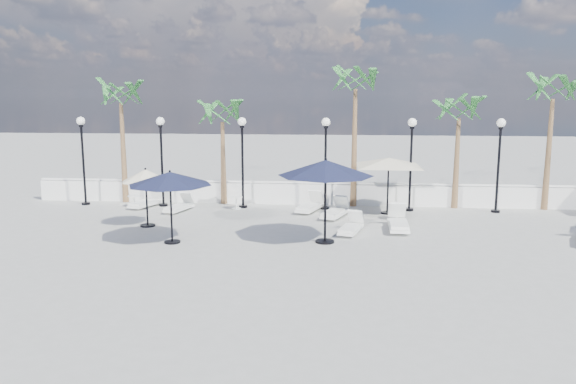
# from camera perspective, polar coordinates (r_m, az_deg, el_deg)

# --- Properties ---
(ground) EXTENTS (100.00, 100.00, 0.00)m
(ground) POSITION_cam_1_polar(r_m,az_deg,el_deg) (17.44, 3.16, -6.06)
(ground) COLOR gray
(ground) RESTS_ON ground
(balustrade) EXTENTS (26.00, 0.30, 1.01)m
(balustrade) POSITION_cam_1_polar(r_m,az_deg,el_deg) (24.64, 3.85, -0.21)
(balustrade) COLOR silver
(balustrade) RESTS_ON ground
(lamppost_0) EXTENTS (0.36, 0.36, 3.84)m
(lamppost_0) POSITION_cam_1_polar(r_m,az_deg,el_deg) (25.87, -20.16, 4.21)
(lamppost_0) COLOR black
(lamppost_0) RESTS_ON ground
(lamppost_1) EXTENTS (0.36, 0.36, 3.84)m
(lamppost_1) POSITION_cam_1_polar(r_m,az_deg,el_deg) (24.58, -12.75, 4.30)
(lamppost_1) COLOR black
(lamppost_1) RESTS_ON ground
(lamppost_2) EXTENTS (0.36, 0.36, 3.84)m
(lamppost_2) POSITION_cam_1_polar(r_m,az_deg,el_deg) (23.73, -4.66, 4.32)
(lamppost_2) COLOR black
(lamppost_2) RESTS_ON ground
(lamppost_3) EXTENTS (0.36, 0.36, 3.84)m
(lamppost_3) POSITION_cam_1_polar(r_m,az_deg,el_deg) (23.38, 3.84, 4.25)
(lamppost_3) COLOR black
(lamppost_3) RESTS_ON ground
(lamppost_4) EXTENTS (0.36, 0.36, 3.84)m
(lamppost_4) POSITION_cam_1_polar(r_m,az_deg,el_deg) (23.54, 12.41, 4.08)
(lamppost_4) COLOR black
(lamppost_4) RESTS_ON ground
(lamppost_5) EXTENTS (0.36, 0.36, 3.84)m
(lamppost_5) POSITION_cam_1_polar(r_m,az_deg,el_deg) (24.22, 20.67, 3.83)
(lamppost_5) COLOR black
(lamppost_5) RESTS_ON ground
(palm_0) EXTENTS (2.60, 2.60, 5.50)m
(palm_0) POSITION_cam_1_polar(r_m,az_deg,el_deg) (25.90, -16.63, 8.94)
(palm_0) COLOR brown
(palm_0) RESTS_ON ground
(palm_1) EXTENTS (2.60, 2.60, 4.70)m
(palm_1) POSITION_cam_1_polar(r_m,az_deg,el_deg) (24.61, -6.69, 7.44)
(palm_1) COLOR brown
(palm_1) RESTS_ON ground
(palm_2) EXTENTS (2.60, 2.60, 6.10)m
(palm_2) POSITION_cam_1_polar(r_m,az_deg,el_deg) (24.06, 6.88, 10.62)
(palm_2) COLOR brown
(palm_2) RESTS_ON ground
(palm_3) EXTENTS (2.60, 2.60, 4.90)m
(palm_3) POSITION_cam_1_polar(r_m,az_deg,el_deg) (24.56, 16.99, 7.53)
(palm_3) COLOR brown
(palm_3) RESTS_ON ground
(palm_4) EXTENTS (2.60, 2.60, 5.70)m
(palm_4) POSITION_cam_1_polar(r_m,az_deg,el_deg) (25.54, 25.33, 8.84)
(palm_4) COLOR brown
(palm_4) RESTS_ON ground
(lounger_0) EXTENTS (1.12, 1.92, 0.68)m
(lounger_0) POSITION_cam_1_polar(r_m,az_deg,el_deg) (24.84, -14.19, -0.97)
(lounger_0) COLOR white
(lounger_0) RESTS_ON ground
(lounger_1) EXTENTS (0.97, 1.75, 0.63)m
(lounger_1) POSITION_cam_1_polar(r_m,az_deg,el_deg) (23.65, -11.00, -1.44)
(lounger_1) COLOR white
(lounger_1) RESTS_ON ground
(lounger_2) EXTENTS (1.15, 1.99, 0.71)m
(lounger_2) POSITION_cam_1_polar(r_m,az_deg,el_deg) (23.21, 2.25, -1.40)
(lounger_2) COLOR white
(lounger_2) RESTS_ON ground
(lounger_3) EXTENTS (0.73, 2.08, 0.77)m
(lounger_3) POSITION_cam_1_polar(r_m,az_deg,el_deg) (20.45, 11.14, -3.09)
(lounger_3) COLOR white
(lounger_3) RESTS_ON ground
(lounger_4) EXTENTS (1.17, 1.96, 0.70)m
(lounger_4) POSITION_cam_1_polar(r_m,az_deg,el_deg) (22.14, 4.82, -2.00)
(lounger_4) COLOR white
(lounger_4) RESTS_ON ground
(lounger_5) EXTENTS (0.97, 1.78, 0.64)m
(lounger_5) POSITION_cam_1_polar(r_m,az_deg,el_deg) (19.74, 6.41, -3.56)
(lounger_5) COLOR white
(lounger_5) RESTS_ON ground
(side_table_0) EXTENTS (0.54, 0.54, 0.53)m
(side_table_0) POSITION_cam_1_polar(r_m,az_deg,el_deg) (23.79, -5.30, -0.97)
(side_table_0) COLOR white
(side_table_0) RESTS_ON ground
(side_table_1) EXTENTS (0.51, 0.51, 0.49)m
(side_table_1) POSITION_cam_1_polar(r_m,az_deg,el_deg) (25.00, -15.39, -0.80)
(side_table_1) COLOR white
(side_table_1) RESTS_ON ground
(side_table_2) EXTENTS (0.58, 0.58, 0.57)m
(side_table_2) POSITION_cam_1_polar(r_m,az_deg,el_deg) (22.05, 11.01, -1.91)
(side_table_2) COLOR white
(side_table_2) RESTS_ON ground
(parasol_navy_left) EXTENTS (2.72, 2.72, 2.40)m
(parasol_navy_left) POSITION_cam_1_polar(r_m,az_deg,el_deg) (18.37, -11.90, 1.31)
(parasol_navy_left) COLOR black
(parasol_navy_left) RESTS_ON ground
(parasol_navy_mid) EXTENTS (3.11, 3.11, 2.79)m
(parasol_navy_mid) POSITION_cam_1_polar(r_m,az_deg,el_deg) (18.01, 3.85, 2.42)
(parasol_navy_mid) COLOR black
(parasol_navy_mid) RESTS_ON ground
(parasol_cream_sq_a) EXTENTS (4.99, 4.99, 2.45)m
(parasol_cream_sq_a) POSITION_cam_1_polar(r_m,az_deg,el_deg) (22.83, 10.20, 3.41)
(parasol_cream_sq_a) COLOR black
(parasol_cream_sq_a) RESTS_ON ground
(parasol_cream_small) EXTENTS (1.76, 1.76, 2.17)m
(parasol_cream_small) POSITION_cam_1_polar(r_m,az_deg,el_deg) (20.97, -14.26, 1.55)
(parasol_cream_small) COLOR black
(parasol_cream_small) RESTS_ON ground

